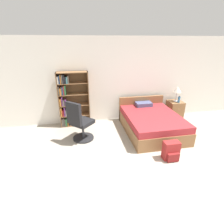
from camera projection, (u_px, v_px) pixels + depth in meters
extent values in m
plane|color=#A39989|center=(177.00, 190.00, 3.11)|extent=(14.00, 14.00, 0.00)
cube|color=white|center=(129.00, 80.00, 5.55)|extent=(9.00, 0.06, 2.60)
cube|color=brown|center=(59.00, 101.00, 5.15)|extent=(0.02, 0.31, 1.65)
cube|color=brown|center=(89.00, 99.00, 5.30)|extent=(0.02, 0.31, 1.65)
cube|color=brown|center=(74.00, 98.00, 5.36)|extent=(0.89, 0.01, 1.65)
cube|color=brown|center=(76.00, 124.00, 5.53)|extent=(0.85, 0.29, 0.02)
cube|color=#665B51|center=(63.00, 122.00, 5.37)|extent=(0.03, 0.18, 0.24)
cube|color=#665B51|center=(64.00, 122.00, 5.36)|extent=(0.02, 0.17, 0.27)
cube|color=#665B51|center=(65.00, 122.00, 5.39)|extent=(0.02, 0.21, 0.23)
cube|color=#2D6638|center=(66.00, 122.00, 5.39)|extent=(0.04, 0.18, 0.23)
cube|color=orange|center=(68.00, 123.00, 5.40)|extent=(0.02, 0.17, 0.19)
cube|color=brown|center=(75.00, 115.00, 5.41)|extent=(0.85, 0.29, 0.02)
cube|color=orange|center=(61.00, 112.00, 5.24)|extent=(0.03, 0.20, 0.27)
cube|color=maroon|center=(63.00, 113.00, 5.27)|extent=(0.04, 0.20, 0.19)
cube|color=#7A387F|center=(65.00, 111.00, 5.25)|extent=(0.03, 0.17, 0.28)
cube|color=beige|center=(66.00, 113.00, 5.29)|extent=(0.02, 0.22, 0.18)
cube|color=#7A387F|center=(67.00, 112.00, 5.30)|extent=(0.03, 0.24, 0.22)
cube|color=brown|center=(75.00, 105.00, 5.28)|extent=(0.85, 0.29, 0.02)
cube|color=orange|center=(61.00, 102.00, 5.13)|extent=(0.04, 0.20, 0.22)
cube|color=#7A387F|center=(62.00, 101.00, 5.12)|extent=(0.03, 0.19, 0.28)
cube|color=#665B51|center=(64.00, 102.00, 5.16)|extent=(0.04, 0.22, 0.18)
cube|color=#7A387F|center=(66.00, 102.00, 5.15)|extent=(0.04, 0.17, 0.20)
cube|color=brown|center=(74.00, 94.00, 5.16)|extent=(0.85, 0.29, 0.02)
cube|color=#665B51|center=(59.00, 90.00, 5.01)|extent=(0.02, 0.23, 0.26)
cube|color=orange|center=(60.00, 92.00, 5.01)|extent=(0.04, 0.19, 0.20)
cube|color=#665B51|center=(62.00, 91.00, 5.01)|extent=(0.02, 0.19, 0.24)
cube|color=navy|center=(63.00, 91.00, 5.02)|extent=(0.02, 0.19, 0.23)
cube|color=maroon|center=(64.00, 90.00, 5.01)|extent=(0.03, 0.18, 0.26)
cube|color=#2D6638|center=(65.00, 90.00, 5.02)|extent=(0.04, 0.20, 0.27)
cube|color=brown|center=(73.00, 83.00, 5.03)|extent=(0.85, 0.29, 0.02)
cube|color=beige|center=(58.00, 80.00, 4.88)|extent=(0.04, 0.19, 0.20)
cube|color=navy|center=(59.00, 79.00, 4.90)|extent=(0.02, 0.24, 0.23)
cube|color=orange|center=(60.00, 79.00, 4.89)|extent=(0.02, 0.22, 0.25)
cube|color=#665B51|center=(62.00, 79.00, 4.88)|extent=(0.03, 0.17, 0.24)
cube|color=black|center=(64.00, 79.00, 4.90)|extent=(0.04, 0.19, 0.25)
cube|color=black|center=(65.00, 80.00, 4.94)|extent=(0.03, 0.24, 0.18)
cube|color=teal|center=(67.00, 80.00, 4.94)|extent=(0.04, 0.23, 0.19)
cube|color=#665B51|center=(68.00, 79.00, 4.95)|extent=(0.03, 0.24, 0.22)
cube|color=brown|center=(72.00, 72.00, 4.91)|extent=(0.89, 0.31, 0.02)
cube|color=brown|center=(151.00, 126.00, 5.04)|extent=(1.47, 1.94, 0.36)
cube|color=maroon|center=(152.00, 118.00, 4.94)|extent=(1.45, 1.90, 0.18)
cube|color=brown|center=(141.00, 108.00, 5.80)|extent=(1.47, 0.08, 0.79)
cube|color=#4C5175|center=(144.00, 104.00, 5.53)|extent=(0.50, 0.30, 0.12)
cylinder|color=#232326|center=(84.00, 138.00, 4.74)|extent=(0.55, 0.55, 0.04)
cylinder|color=#333338|center=(83.00, 131.00, 4.65)|extent=(0.06, 0.06, 0.40)
cube|color=black|center=(82.00, 122.00, 4.56)|extent=(0.68, 0.68, 0.10)
cube|color=black|center=(74.00, 114.00, 4.21)|extent=(0.37, 0.36, 0.57)
cube|color=brown|center=(175.00, 110.00, 5.86)|extent=(0.46, 0.47, 0.61)
sphere|color=tan|center=(179.00, 109.00, 5.59)|extent=(0.02, 0.02, 0.02)
cylinder|color=#B2B2B7|center=(176.00, 101.00, 5.75)|extent=(0.15, 0.15, 0.02)
cylinder|color=#B2B2B7|center=(176.00, 96.00, 5.69)|extent=(0.02, 0.02, 0.29)
cone|color=beige|center=(177.00, 89.00, 5.60)|extent=(0.27, 0.27, 0.19)
cylinder|color=teal|center=(179.00, 100.00, 5.61)|extent=(0.07, 0.07, 0.20)
cylinder|color=#2D2D33|center=(179.00, 96.00, 5.57)|extent=(0.05, 0.05, 0.02)
cube|color=maroon|center=(171.00, 150.00, 3.86)|extent=(0.35, 0.19, 0.43)
cube|color=maroon|center=(173.00, 158.00, 3.78)|extent=(0.26, 0.07, 0.19)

